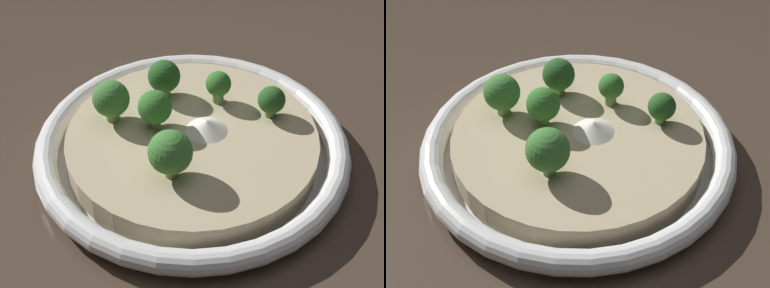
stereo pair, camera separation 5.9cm
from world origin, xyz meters
TOP-DOWN VIEW (x-y plane):
  - ground_plane at (0.00, 0.00)m, footprint 6.00×6.00m
  - risotto_bowl at (0.00, 0.00)m, footprint 0.32×0.32m
  - cheese_sprinkle at (0.01, -0.01)m, footprint 0.04×0.04m
  - broccoli_back at (0.01, 0.04)m, footprint 0.03×0.03m
  - broccoli_left at (-0.06, 0.01)m, footprint 0.04×0.04m
  - broccoli_front_right at (0.06, -0.02)m, footprint 0.03×0.03m
  - broccoli_front at (0.04, -0.07)m, footprint 0.03×0.03m
  - broccoli_right at (0.06, 0.04)m, footprint 0.03×0.03m
  - broccoli_back_right at (0.01, 0.08)m, footprint 0.04×0.04m

SIDE VIEW (x-z plane):
  - ground_plane at x=0.00m, z-range 0.00..0.00m
  - risotto_bowl at x=0.00m, z-range 0.00..0.03m
  - cheese_sprinkle at x=0.01m, z-range 0.03..0.05m
  - broccoli_front at x=0.04m, z-range 0.04..0.07m
  - broccoli_front_right at x=0.06m, z-range 0.04..0.07m
  - broccoli_right at x=0.06m, z-range 0.04..0.08m
  - broccoli_back at x=0.01m, z-range 0.04..0.08m
  - broccoli_back_right at x=0.01m, z-range 0.04..0.08m
  - broccoli_left at x=-0.06m, z-range 0.04..0.09m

